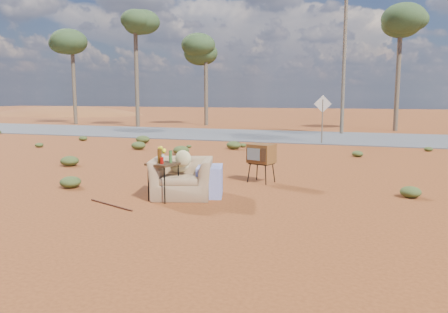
% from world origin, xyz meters
% --- Properties ---
extents(ground, '(140.00, 140.00, 0.00)m').
position_xyz_m(ground, '(0.00, 0.00, 0.00)').
color(ground, brown).
rests_on(ground, ground).
extents(highway, '(140.00, 7.00, 0.04)m').
position_xyz_m(highway, '(0.00, 15.00, 0.02)').
color(highway, '#565659').
rests_on(highway, ground).
extents(dirt_mound, '(26.00, 18.00, 2.00)m').
position_xyz_m(dirt_mound, '(-30.00, 34.00, 0.00)').
color(dirt_mound, brown).
rests_on(dirt_mound, ground).
extents(armchair, '(1.64, 1.34, 1.11)m').
position_xyz_m(armchair, '(-0.06, 0.34, 0.52)').
color(armchair, '#967552').
rests_on(armchair, ground).
extents(tv_unit, '(0.72, 0.64, 0.97)m').
position_xyz_m(tv_unit, '(1.08, 2.36, 0.72)').
color(tv_unit, black).
rests_on(tv_unit, ground).
extents(side_table, '(0.67, 0.67, 1.10)m').
position_xyz_m(side_table, '(-0.41, -0.09, 0.81)').
color(side_table, '#372514').
rests_on(side_table, ground).
extents(rusty_bar, '(1.27, 0.55, 0.04)m').
position_xyz_m(rusty_bar, '(-1.17, -0.89, 0.02)').
color(rusty_bar, '#4F2115').
rests_on(rusty_bar, ground).
extents(road_sign, '(0.78, 0.06, 2.19)m').
position_xyz_m(road_sign, '(1.50, 12.00, 1.50)').
color(road_sign, brown).
rests_on(road_sign, ground).
extents(eucalyptus_far_left, '(3.20, 3.20, 7.10)m').
position_xyz_m(eucalyptus_far_left, '(-18.00, 20.00, 5.94)').
color(eucalyptus_far_left, brown).
rests_on(eucalyptus_far_left, ground).
extents(eucalyptus_left, '(3.20, 3.20, 8.10)m').
position_xyz_m(eucalyptus_left, '(-12.00, 19.00, 6.92)').
color(eucalyptus_left, brown).
rests_on(eucalyptus_left, ground).
extents(eucalyptus_near_left, '(3.20, 3.20, 6.60)m').
position_xyz_m(eucalyptus_near_left, '(-8.00, 22.00, 5.45)').
color(eucalyptus_near_left, brown).
rests_on(eucalyptus_near_left, ground).
extents(eucalyptus_center, '(3.20, 3.20, 7.60)m').
position_xyz_m(eucalyptus_center, '(5.00, 21.00, 6.43)').
color(eucalyptus_center, brown).
rests_on(eucalyptus_center, ground).
extents(utility_pole_center, '(1.40, 0.20, 8.00)m').
position_xyz_m(utility_pole_center, '(2.00, 17.50, 4.15)').
color(utility_pole_center, brown).
rests_on(utility_pole_center, ground).
extents(scrub_patch, '(17.49, 8.07, 0.33)m').
position_xyz_m(scrub_patch, '(-0.82, 4.41, 0.14)').
color(scrub_patch, '#455525').
rests_on(scrub_patch, ground).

